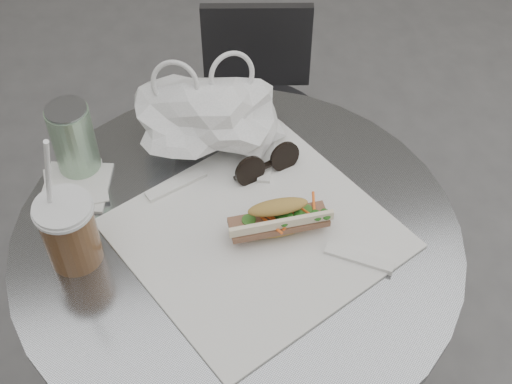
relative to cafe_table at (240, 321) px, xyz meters
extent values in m
cylinder|color=slate|center=(0.00, 0.00, -0.10)|extent=(0.08, 0.08, 0.71)
cylinder|color=slate|center=(0.00, 0.00, 0.26)|extent=(0.76, 0.76, 0.02)
cylinder|color=#313134|center=(0.18, 0.57, -0.46)|extent=(0.32, 0.32, 0.02)
cylinder|color=#313134|center=(0.18, 0.57, -0.25)|extent=(0.06, 0.06, 0.42)
cylinder|color=#313134|center=(0.18, 0.57, -0.04)|extent=(0.36, 0.36, 0.02)
cube|color=#313134|center=(0.21, 0.74, 0.09)|extent=(0.28, 0.09, 0.24)
cube|color=white|center=(0.03, -0.01, 0.28)|extent=(0.54, 0.52, 0.00)
ellipsoid|color=#B58944|center=(0.07, -0.01, 0.29)|extent=(0.20, 0.07, 0.02)
cube|color=brown|center=(0.07, -0.01, 0.31)|extent=(0.16, 0.05, 0.01)
ellipsoid|color=#B58944|center=(0.07, -0.01, 0.33)|extent=(0.20, 0.07, 0.04)
cylinder|color=brown|center=(-0.26, 0.02, 0.33)|extent=(0.09, 0.09, 0.12)
cylinder|color=silver|center=(-0.26, 0.02, 0.40)|extent=(0.09, 0.09, 0.01)
cylinder|color=white|center=(-0.27, 0.03, 0.44)|extent=(0.05, 0.05, 0.22)
cylinder|color=black|center=(0.05, 0.11, 0.30)|extent=(0.06, 0.03, 0.06)
cylinder|color=black|center=(0.12, 0.13, 0.30)|extent=(0.06, 0.03, 0.06)
cube|color=black|center=(0.08, 0.12, 0.29)|extent=(0.02, 0.01, 0.01)
cube|color=white|center=(-0.25, 0.17, 0.28)|extent=(0.14, 0.14, 0.01)
cube|color=white|center=(-0.25, 0.17, 0.28)|extent=(0.11, 0.11, 0.00)
cylinder|color=#56935A|center=(-0.24, 0.22, 0.34)|extent=(0.08, 0.08, 0.14)
cylinder|color=slate|center=(-0.24, 0.22, 0.42)|extent=(0.07, 0.07, 0.00)
camera|label=1|loc=(-0.14, -0.73, 1.22)|focal=50.00mm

